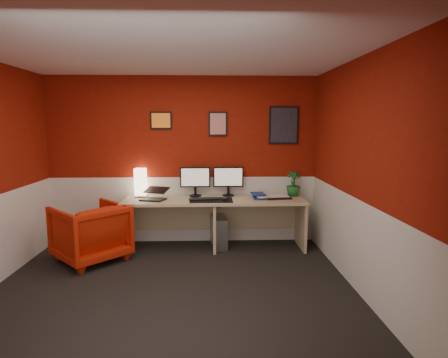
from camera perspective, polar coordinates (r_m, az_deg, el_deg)
ground at (r=4.20m, az=-7.99°, el=-16.88°), size 4.00×3.50×0.01m
ceiling at (r=3.86m, az=-8.79°, el=18.93°), size 4.00×3.50×0.01m
wall_back at (r=5.57m, az=-6.38°, el=2.83°), size 4.00×0.01×2.50m
wall_front at (r=2.14m, az=-13.57°, el=-6.48°), size 4.00×0.01×2.50m
wall_right at (r=4.12m, az=20.45°, el=0.38°), size 0.01×3.50×2.50m
wainscot_back at (r=5.68m, az=-6.26°, el=-4.72°), size 4.00×0.01×1.00m
wainscot_front at (r=2.44m, az=-12.88°, el=-23.70°), size 4.00×0.01×1.00m
wainscot_right at (r=4.29m, az=19.86°, el=-9.60°), size 0.01×3.50×1.00m
desk at (r=5.37m, az=-1.50°, el=-6.93°), size 2.60×0.65×0.73m
shoji_lamp at (r=5.56m, az=-12.81°, el=-0.65°), size 0.16×0.16×0.40m
laptop at (r=5.28m, az=-10.98°, el=-2.07°), size 0.39×0.33×0.22m
monitor_left at (r=5.46m, az=-4.50°, el=0.32°), size 0.45×0.06×0.58m
monitor_right at (r=5.47m, az=0.68°, el=0.36°), size 0.45×0.06×0.58m
desk_mat at (r=5.20m, az=-1.99°, el=-3.29°), size 0.60×0.38×0.01m
keyboard at (r=5.22m, az=-3.13°, el=-3.11°), size 0.44×0.20×0.02m
mouse at (r=5.17m, az=0.14°, el=-3.15°), size 0.08×0.11×0.03m
book_bottom at (r=5.34m, az=4.51°, el=-2.88°), size 0.21×0.28×0.03m
book_middle at (r=5.33m, az=4.88°, el=-2.63°), size 0.23×0.30×0.02m
book_top at (r=5.33m, az=4.31°, el=-2.36°), size 0.21×0.27×0.02m
zen_tray at (r=5.39m, az=8.29°, el=-2.82°), size 0.38×0.30×0.03m
potted_plant at (r=5.57m, az=10.73°, el=-0.72°), size 0.21×0.21×0.37m
pc_tower at (r=5.47m, az=-0.81°, el=-8.17°), size 0.25×0.47×0.45m
armchair at (r=5.21m, az=-20.01°, el=-7.79°), size 1.16×1.16×0.76m
art_left at (r=5.56m, az=-9.75°, el=8.95°), size 0.32×0.02×0.26m
art_center at (r=5.51m, az=-0.95°, el=8.56°), size 0.28×0.02×0.36m
art_right at (r=5.61m, az=9.27°, el=8.24°), size 0.44×0.02×0.56m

